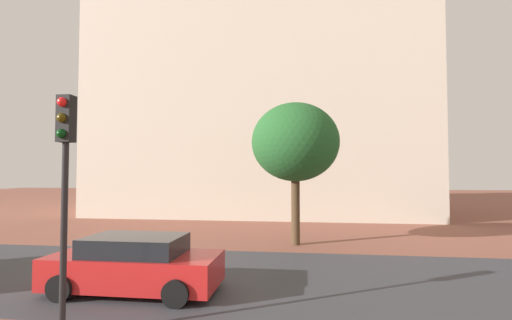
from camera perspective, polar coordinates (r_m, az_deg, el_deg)
name	(u,v)px	position (r m, az deg, el deg)	size (l,w,h in m)	color
ground_plane	(255,261)	(13.03, -0.21, -15.82)	(120.00, 120.00, 0.00)	brown
street_asphalt_strip	(245,278)	(11.00, -1.75, -18.37)	(120.00, 7.14, 0.00)	#38383D
landmark_building	(259,83)	(31.04, 0.42, 12.17)	(24.62, 14.47, 37.29)	beige
car_red	(135,265)	(10.15, -18.80, -15.57)	(4.37, 2.06, 1.44)	red
traffic_light_pole	(65,167)	(7.68, -28.32, -0.97)	(0.28, 0.34, 4.56)	black
tree_curb_far	(295,143)	(15.67, 6.31, 2.79)	(3.82, 3.82, 6.18)	#4C3823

